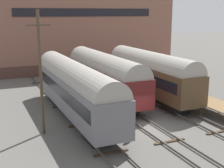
{
  "coord_description": "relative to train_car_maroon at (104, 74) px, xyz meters",
  "views": [
    {
      "loc": [
        -12.67,
        -21.15,
        9.47
      ],
      "look_at": [
        0.0,
        7.72,
        2.2
      ],
      "focal_mm": 50.0,
      "sensor_mm": 36.0,
      "label": 1
    }
  ],
  "objects": [
    {
      "name": "ground_plane",
      "position": [
        0.0,
        -9.87,
        -2.9
      ],
      "size": [
        200.0,
        200.0,
        0.0
      ],
      "primitive_type": "plane",
      "color": "#56544F"
    },
    {
      "name": "track_left",
      "position": [
        -4.8,
        -9.87,
        -2.76
      ],
      "size": [
        2.6,
        60.0,
        0.26
      ],
      "color": "#4C4742",
      "rests_on": "ground"
    },
    {
      "name": "track_middle",
      "position": [
        0.0,
        -9.87,
        -2.76
      ],
      "size": [
        2.6,
        60.0,
        0.26
      ],
      "color": "#4C4742",
      "rests_on": "ground"
    },
    {
      "name": "track_right",
      "position": [
        4.8,
        -9.87,
        -2.76
      ],
      "size": [
        2.6,
        60.0,
        0.26
      ],
      "color": "#4C4742",
      "rests_on": "ground"
    },
    {
      "name": "train_car_maroon",
      "position": [
        0.0,
        0.0,
        0.0
      ],
      "size": [
        3.11,
        16.39,
        5.15
      ],
      "color": "black",
      "rests_on": "ground"
    },
    {
      "name": "train_car_grey",
      "position": [
        -4.8,
        -4.66,
        0.05
      ],
      "size": [
        2.94,
        18.01,
        5.18
      ],
      "color": "black",
      "rests_on": "ground"
    },
    {
      "name": "train_car_brown",
      "position": [
        4.8,
        -1.79,
        0.1
      ],
      "size": [
        3.02,
        15.53,
        5.29
      ],
      "color": "black",
      "rests_on": "ground"
    },
    {
      "name": "station_platform",
      "position": [
        7.45,
        -8.74,
        -1.86
      ],
      "size": [
        2.68,
        13.67,
        1.13
      ],
      "color": "brown",
      "rests_on": "ground"
    },
    {
      "name": "bench",
      "position": [
        7.09,
        -6.55,
        -1.29
      ],
      "size": [
        1.4,
        0.4,
        0.91
      ],
      "color": "brown",
      "rests_on": "station_platform"
    },
    {
      "name": "person_worker",
      "position": [
        -2.37,
        -11.36,
        -1.83
      ],
      "size": [
        0.32,
        0.32,
        1.78
      ],
      "color": "#282833",
      "rests_on": "ground"
    },
    {
      "name": "utility_pole",
      "position": [
        -8.26,
        -7.34,
        2.11
      ],
      "size": [
        1.8,
        0.24,
        9.71
      ],
      "color": "#473828",
      "rests_on": "ground"
    },
    {
      "name": "warehouse_building",
      "position": [
        3.51,
        22.33,
        5.68
      ],
      "size": [
        31.54,
        13.44,
        17.18
      ],
      "color": "#4F342A",
      "rests_on": "ground"
    }
  ]
}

